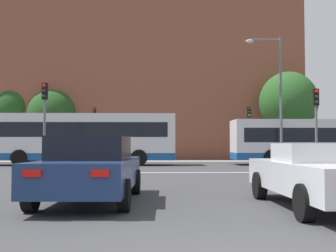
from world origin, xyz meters
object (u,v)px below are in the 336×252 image
object	(u,v)px
traffic_light_near_left	(45,112)
street_lamp_junction	(275,88)
bus_crossing_trailing	(320,141)
pedestrian_waiting	(68,148)
traffic_light_far_left	(94,125)
traffic_light_near_right	(316,116)
car_roadster_right	(321,175)
bus_crossing_lead	(83,138)
traffic_light_far_right	(249,125)
car_saloon_left	(91,168)

from	to	relation	value
traffic_light_near_left	street_lamp_junction	xyz separation A→B (m)	(12.65, 4.92, 1.90)
bus_crossing_trailing	pedestrian_waiting	size ratio (longest dim) A/B	6.41
traffic_light_far_left	traffic_light_near_right	bearing A→B (deg)	-44.73
traffic_light_far_left	street_lamp_junction	bearing A→B (deg)	-29.99
car_roadster_right	traffic_light_near_left	size ratio (longest dim) A/B	1.14
bus_crossing_lead	traffic_light_far_right	world-z (taller)	traffic_light_far_right
street_lamp_junction	pedestrian_waiting	world-z (taller)	street_lamp_junction
street_lamp_junction	pedestrian_waiting	distance (m)	17.09
car_saloon_left	traffic_light_far_right	xyz separation A→B (m)	(8.56, 22.62, 2.08)
bus_crossing_lead	traffic_light_near_left	xyz separation A→B (m)	(-0.75, -6.37, 1.15)
traffic_light_near_right	pedestrian_waiting	world-z (taller)	traffic_light_near_right
traffic_light_near_left	bus_crossing_trailing	bearing A→B (deg)	22.72
car_roadster_right	street_lamp_junction	size ratio (longest dim) A/B	0.62
traffic_light_far_left	pedestrian_waiting	bearing A→B (deg)	145.45
bus_crossing_trailing	traffic_light_near_left	xyz separation A→B (m)	(-16.08, -6.73, 1.33)
traffic_light_near_right	street_lamp_junction	distance (m)	5.83
car_saloon_left	traffic_light_far_left	world-z (taller)	traffic_light_far_left
car_roadster_right	traffic_light_near_right	distance (m)	12.38
traffic_light_far_left	street_lamp_junction	world-z (taller)	street_lamp_junction
bus_crossing_trailing	traffic_light_far_left	world-z (taller)	traffic_light_far_left
car_saloon_left	traffic_light_near_right	world-z (taller)	traffic_light_near_right
traffic_light_near_right	traffic_light_far_left	world-z (taller)	traffic_light_far_left
car_saloon_left	pedestrian_waiting	size ratio (longest dim) A/B	2.75
pedestrian_waiting	bus_crossing_lead	bearing A→B (deg)	144.19
traffic_light_near_left	street_lamp_junction	world-z (taller)	street_lamp_junction
street_lamp_junction	traffic_light_far_left	bearing A→B (deg)	150.01
traffic_light_near_left	traffic_light_far_right	distance (m)	17.21
bus_crossing_lead	bus_crossing_trailing	size ratio (longest dim) A/B	1.02
traffic_light_near_right	pedestrian_waiting	xyz separation A→B (m)	(-14.78, 13.95, -1.64)
traffic_light_near_left	street_lamp_junction	bearing A→B (deg)	21.26
traffic_light_near_right	pedestrian_waiting	size ratio (longest dim) A/B	2.24
bus_crossing_lead	traffic_light_near_left	world-z (taller)	traffic_light_near_left
car_roadster_right	traffic_light_far_right	size ratio (longest dim) A/B	1.16
car_roadster_right	traffic_light_far_left	xyz separation A→B (m)	(-8.20, 23.81, 2.12)
car_saloon_left	traffic_light_far_right	bearing A→B (deg)	70.52
car_saloon_left	bus_crossing_trailing	xyz separation A→B (m)	(12.09, 17.58, 0.80)
traffic_light_far_left	car_roadster_right	bearing A→B (deg)	-70.99
bus_crossing_lead	street_lamp_junction	distance (m)	12.37
traffic_light_far_left	bus_crossing_trailing	bearing A→B (deg)	-18.39
traffic_light_far_left	pedestrian_waiting	size ratio (longest dim) A/B	2.34
bus_crossing_lead	street_lamp_junction	size ratio (longest dim) A/B	1.47
bus_crossing_lead	traffic_light_near_left	distance (m)	6.51
bus_crossing_lead	traffic_light_far_left	bearing A→B (deg)	-178.57
bus_crossing_lead	pedestrian_waiting	distance (m)	7.52
bus_crossing_lead	traffic_light_far_right	xyz separation A→B (m)	(11.79, 5.41, 1.10)
traffic_light_far_right	traffic_light_far_left	world-z (taller)	traffic_light_far_right
car_saloon_left	traffic_light_near_left	xyz separation A→B (m)	(-3.98, 10.85, 2.12)
traffic_light_near_left	traffic_light_far_left	world-z (taller)	traffic_light_near_left
bus_crossing_lead	car_roadster_right	bearing A→B (deg)	23.78
car_saloon_left	car_roadster_right	xyz separation A→B (m)	(4.83, -1.09, -0.08)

